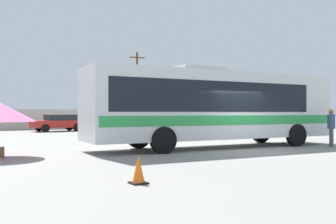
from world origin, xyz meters
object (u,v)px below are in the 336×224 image
Objects in this scene: attendant_by_bus_door at (331,125)px; parked_car_third_red at (59,122)px; traffic_cone_on_apron at (138,170)px; coach_bus_silver_green at (213,105)px; utility_pole_far at (137,88)px.

parked_car_third_red is (-6.70, 21.18, -0.24)m from attendant_by_bus_door.
attendant_by_bus_door is 12.22m from traffic_cone_on_apron.
utility_pole_far is at bearing 70.36° from coach_bus_silver_green.
utility_pole_far is 34.95m from traffic_cone_on_apron.
utility_pole_far reaches higher than parked_car_third_red.
utility_pole_far is at bearing 81.68° from attendant_by_bus_door.
coach_bus_silver_green is 5.60m from attendant_by_bus_door.
attendant_by_bus_door is at bearing -98.32° from utility_pole_far.
parked_car_third_red reaches higher than traffic_cone_on_apron.
parked_car_third_red is at bearing 95.53° from coach_bus_silver_green.
utility_pole_far is 13.29× the size of traffic_cone_on_apron.
traffic_cone_on_apron is at bearing -139.29° from coach_bus_silver_green.
coach_bus_silver_green is at bearing 40.71° from traffic_cone_on_apron.
attendant_by_bus_door is 2.73× the size of traffic_cone_on_apron.
utility_pole_far is (10.74, 6.40, 3.68)m from parked_car_third_red.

